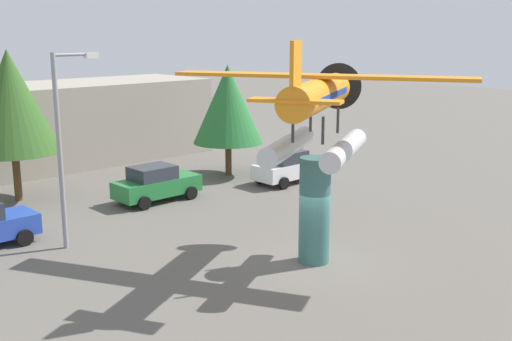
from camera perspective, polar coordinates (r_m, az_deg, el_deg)
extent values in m
plane|color=#605B54|center=(22.66, 5.27, -8.25)|extent=(140.00, 140.00, 0.00)
cylinder|color=#386B66|center=(22.05, 5.37, -3.65)|extent=(1.10, 1.10, 3.79)
cylinder|color=silver|center=(21.33, 8.11, 1.92)|extent=(4.57, 2.86, 0.70)
cylinder|color=#333338|center=(22.45, 7.49, 4.55)|extent=(0.14, 0.14, 0.90)
cylinder|color=#333338|center=(20.13, 6.13, 3.65)|extent=(0.14, 0.14, 0.90)
cylinder|color=silver|center=(21.78, 2.93, 2.26)|extent=(4.57, 2.86, 0.70)
cylinder|color=#333338|center=(22.67, 5.01, 4.69)|extent=(0.14, 0.14, 0.90)
cylinder|color=#333338|center=(20.37, 3.39, 3.81)|extent=(0.14, 0.14, 0.90)
cylinder|color=orange|center=(21.27, 5.60, 6.86)|extent=(5.99, 3.87, 1.10)
cube|color=#193399|center=(21.47, 5.72, 6.91)|extent=(4.37, 3.04, 0.20)
cone|color=#262628|center=(24.44, 7.36, 7.57)|extent=(1.03, 1.11, 0.88)
cylinder|color=black|center=(24.83, 7.55, 7.64)|extent=(0.88, 1.61, 1.80)
cube|color=orange|center=(21.61, 5.88, 8.57)|extent=(5.84, 9.71, 0.12)
cube|color=orange|center=(18.56, 3.60, 6.36)|extent=(1.93, 2.80, 0.10)
cube|color=orange|center=(18.47, 3.65, 9.76)|extent=(0.85, 0.53, 1.30)
cylinder|color=black|center=(25.60, -20.37, -5.77)|extent=(0.64, 0.22, 0.64)
cylinder|color=black|center=(27.20, -21.88, -4.82)|extent=(0.64, 0.22, 0.64)
cube|color=#237A38|center=(30.47, -9.01, -1.44)|extent=(4.20, 1.70, 0.80)
cube|color=#2D333D|center=(30.17, -9.45, -0.19)|extent=(2.00, 1.56, 0.64)
cylinder|color=black|center=(30.63, -5.95, -2.05)|extent=(0.64, 0.22, 0.64)
cylinder|color=black|center=(32.03, -7.91, -1.45)|extent=(0.64, 0.22, 0.64)
cylinder|color=black|center=(29.13, -10.17, -2.96)|extent=(0.64, 0.22, 0.64)
cylinder|color=black|center=(30.61, -12.02, -2.28)|extent=(0.64, 0.22, 0.64)
cube|color=white|center=(33.88, 3.05, 0.13)|extent=(4.20, 1.70, 0.80)
cube|color=#2D333D|center=(33.55, 2.76, 1.27)|extent=(2.00, 1.56, 0.64)
cylinder|color=black|center=(34.36, 5.68, -0.42)|extent=(0.64, 0.22, 0.64)
cylinder|color=black|center=(35.53, 3.49, 0.06)|extent=(0.64, 0.22, 0.64)
cylinder|color=black|center=(32.42, 2.54, -1.17)|extent=(0.64, 0.22, 0.64)
cylinder|color=black|center=(33.66, 0.34, -0.63)|extent=(0.64, 0.22, 0.64)
cylinder|color=gray|center=(24.04, -17.49, 1.50)|extent=(0.18, 0.18, 7.31)
cylinder|color=gray|center=(24.00, -16.33, 10.13)|extent=(1.60, 0.12, 0.12)
cube|color=silver|center=(24.33, -14.84, 10.12)|extent=(0.50, 0.28, 0.20)
cube|color=#9E9384|center=(40.98, -15.45, 4.35)|extent=(15.53, 6.53, 4.92)
cylinder|color=brown|center=(32.23, -20.98, -0.51)|extent=(0.36, 0.36, 2.37)
cone|color=#335B23|center=(31.65, -21.50, 5.89)|extent=(4.39, 4.39, 4.87)
cylinder|color=brown|center=(35.49, -2.53, 1.07)|extent=(0.36, 0.36, 1.87)
cone|color=#287033|center=(34.99, -2.58, 6.08)|extent=(3.93, 3.93, 4.37)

